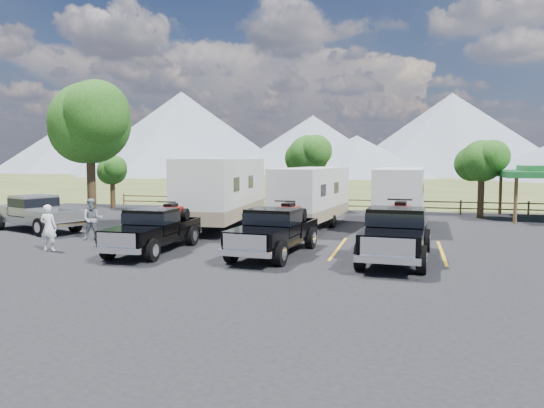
% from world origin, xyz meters
% --- Properties ---
extents(ground, '(320.00, 320.00, 0.00)m').
position_xyz_m(ground, '(0.00, 0.00, 0.00)').
color(ground, '#414F21').
rests_on(ground, ground).
extents(asphalt_lot, '(44.00, 34.00, 0.04)m').
position_xyz_m(asphalt_lot, '(0.00, 3.00, 0.02)').
color(asphalt_lot, black).
rests_on(asphalt_lot, ground).
extents(stall_lines, '(12.12, 5.50, 0.01)m').
position_xyz_m(stall_lines, '(0.00, 4.00, 0.04)').
color(stall_lines, gold).
rests_on(stall_lines, asphalt_lot).
extents(tree_big_nw, '(5.54, 5.18, 7.84)m').
position_xyz_m(tree_big_nw, '(-12.55, 9.03, 5.60)').
color(tree_big_nw, black).
rests_on(tree_big_nw, ground).
extents(tree_ne_a, '(3.11, 2.92, 4.76)m').
position_xyz_m(tree_ne_a, '(8.97, 17.01, 3.48)').
color(tree_ne_a, black).
rests_on(tree_ne_a, ground).
extents(tree_north, '(3.46, 3.24, 5.25)m').
position_xyz_m(tree_north, '(-2.03, 19.02, 3.83)').
color(tree_north, black).
rests_on(tree_north, ground).
extents(tree_nw_small, '(2.59, 2.43, 3.85)m').
position_xyz_m(tree_nw_small, '(-16.02, 17.01, 2.78)').
color(tree_nw_small, black).
rests_on(tree_nw_small, ground).
extents(rail_fence, '(36.12, 0.12, 1.00)m').
position_xyz_m(rail_fence, '(2.00, 18.50, 0.61)').
color(rail_fence, brown).
rests_on(rail_fence, ground).
extents(mountain_range, '(209.00, 71.00, 20.00)m').
position_xyz_m(mountain_range, '(-7.63, 105.98, 7.87)').
color(mountain_range, slate).
rests_on(mountain_range, ground).
extents(rig_left, '(2.01, 5.64, 1.88)m').
position_xyz_m(rig_left, '(-4.86, 1.47, 0.95)').
color(rig_left, black).
rests_on(rig_left, asphalt_lot).
extents(rig_center, '(2.53, 6.04, 1.97)m').
position_xyz_m(rig_center, '(-0.15, 2.01, 0.99)').
color(rig_center, black).
rests_on(rig_center, asphalt_lot).
extents(rig_right, '(2.54, 6.42, 2.10)m').
position_xyz_m(rig_right, '(4.31, 2.06, 1.05)').
color(rig_right, black).
rests_on(rig_right, asphalt_lot).
extents(trailer_left, '(3.13, 10.35, 3.59)m').
position_xyz_m(trailer_left, '(-4.62, 8.60, 1.92)').
color(trailer_left, silver).
rests_on(trailer_left, asphalt_lot).
extents(trailer_center, '(3.18, 9.03, 3.12)m').
position_xyz_m(trailer_center, '(-0.21, 10.08, 1.67)').
color(trailer_center, silver).
rests_on(trailer_center, asphalt_lot).
extents(trailer_right, '(2.58, 8.92, 3.10)m').
position_xyz_m(trailer_right, '(4.31, 11.20, 1.66)').
color(trailer_right, silver).
rests_on(trailer_right, asphalt_lot).
extents(pickup_silver, '(6.26, 3.94, 1.79)m').
position_xyz_m(pickup_silver, '(-13.24, 5.28, 0.97)').
color(pickup_silver, gray).
rests_on(pickup_silver, asphalt_lot).
extents(person_a, '(0.70, 0.50, 1.83)m').
position_xyz_m(person_a, '(-8.95, 0.57, 0.96)').
color(person_a, white).
rests_on(person_a, asphalt_lot).
extents(person_b, '(1.12, 1.03, 1.85)m').
position_xyz_m(person_b, '(-8.88, 3.45, 0.96)').
color(person_b, slate).
rests_on(person_b, asphalt_lot).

